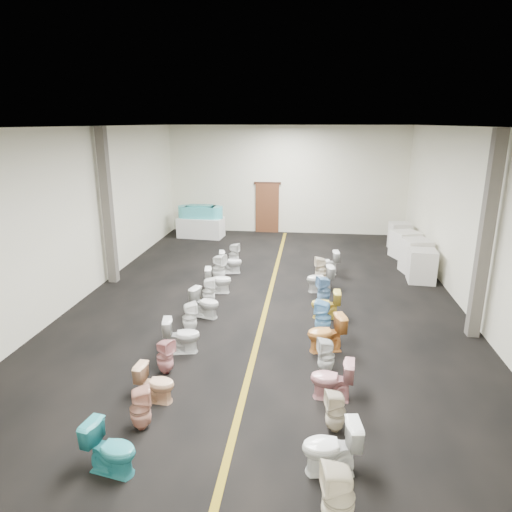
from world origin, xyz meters
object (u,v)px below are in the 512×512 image
object	(u,v)px
toilet_left_4	(182,335)
toilet_right_9	(320,279)
toilet_left_1	(140,408)
toilet_left_11	(234,254)
toilet_left_6	(205,303)
toilet_right_6	(323,318)
display_table	(201,227)
appliance_crate_c	(405,244)
appliance_crate_b	(415,256)
toilet_left_3	(165,356)
toilet_right_2	(336,411)
bathtub	(200,212)
toilet_right_8	(324,291)
toilet_right_11	(327,263)
toilet_right_3	(332,379)
toilet_left_2	(156,383)
toilet_right_4	(326,356)
toilet_left_9	(219,268)
toilet_right_1	(331,448)
toilet_right_10	(321,269)
toilet_left_0	(111,449)
toilet_left_8	(218,280)
toilet_left_5	(190,317)
toilet_left_10	(231,262)
toilet_right_0	(338,497)
appliance_crate_a	(422,266)
appliance_crate_d	(399,236)
toilet_left_7	(209,291)
toilet_right_5	(326,333)

from	to	relation	value
toilet_left_4	toilet_right_9	distance (m)	4.85
toilet_left_1	toilet_left_11	distance (m)	8.57
toilet_left_6	toilet_right_6	distance (m)	2.90
display_table	appliance_crate_c	size ratio (longest dim) A/B	1.96
appliance_crate_b	toilet_left_3	bearing A→B (deg)	-131.09
toilet_left_4	toilet_right_2	distance (m)	3.74
toilet_left_1	bathtub	bearing A→B (deg)	-14.86
toilet_right_8	toilet_left_4	bearing A→B (deg)	-66.92
appliance_crate_b	toilet_right_11	world-z (taller)	appliance_crate_b
toilet_left_11	toilet_right_3	xyz separation A→B (m)	(2.95, -7.39, -0.00)
toilet_left_2	toilet_right_4	xyz separation A→B (m)	(2.91, 1.27, 0.02)
toilet_right_9	toilet_left_4	bearing A→B (deg)	-48.70
display_table	toilet_right_9	bearing A→B (deg)	-50.56
toilet_left_9	toilet_right_2	xyz separation A→B (m)	(3.14, -6.55, -0.08)
toilet_right_1	toilet_left_3	bearing A→B (deg)	-134.84
toilet_left_6	toilet_right_10	size ratio (longest dim) A/B	0.95
appliance_crate_c	toilet_left_1	bearing A→B (deg)	-119.81
toilet_left_1	toilet_right_10	world-z (taller)	toilet_right_10
toilet_left_3	toilet_right_8	distance (m)	4.89
display_table	toilet_right_4	world-z (taller)	display_table
toilet_left_0	toilet_left_9	distance (m)	7.79
toilet_left_8	toilet_right_8	size ratio (longest dim) A/B	0.96
toilet_left_5	toilet_right_6	size ratio (longest dim) A/B	0.89
toilet_left_5	toilet_left_9	size ratio (longest dim) A/B	0.85
toilet_left_10	toilet_left_11	distance (m)	0.83
toilet_left_8	display_table	bearing A→B (deg)	8.49
toilet_left_11	toilet_right_0	distance (m)	10.44
toilet_left_6	toilet_left_5	bearing A→B (deg)	-174.03
appliance_crate_a	appliance_crate_d	bearing A→B (deg)	90.00
bathtub	toilet_left_4	distance (m)	9.98
appliance_crate_c	toilet_left_4	xyz separation A→B (m)	(-5.89, -7.71, -0.09)
appliance_crate_c	toilet_left_4	size ratio (longest dim) A/B	1.23
toilet_left_0	toilet_right_3	distance (m)	3.68
toilet_left_3	toilet_right_10	xyz separation A→B (m)	(3.00, 5.61, 0.03)
toilet_right_8	toilet_right_2	bearing A→B (deg)	-21.10
toilet_right_3	toilet_left_9	bearing A→B (deg)	-145.80
toilet_right_3	toilet_right_6	xyz separation A→B (m)	(-0.10, 2.51, 0.03)
toilet_left_7	toilet_left_10	world-z (taller)	toilet_left_7
appliance_crate_c	toilet_left_10	bearing A→B (deg)	-156.97
toilet_left_4	toilet_left_6	distance (m)	1.82
appliance_crate_b	toilet_left_11	xyz separation A→B (m)	(-5.83, 0.07, -0.17)
appliance_crate_c	toilet_right_0	size ratio (longest dim) A/B	1.08
appliance_crate_d	toilet_left_11	size ratio (longest dim) A/B	1.34
toilet_left_3	toilet_right_5	world-z (taller)	toilet_right_5
toilet_left_0	toilet_left_2	xyz separation A→B (m)	(0.05, 1.68, -0.03)
appliance_crate_a	toilet_left_0	size ratio (longest dim) A/B	1.33
toilet_left_0	toilet_right_6	bearing A→B (deg)	-21.54
appliance_crate_a	appliance_crate_c	xyz separation A→B (m)	(0.00, 2.60, -0.03)
toilet_left_3	toilet_left_7	world-z (taller)	toilet_left_7
toilet_left_8	toilet_right_3	bearing A→B (deg)	-157.63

